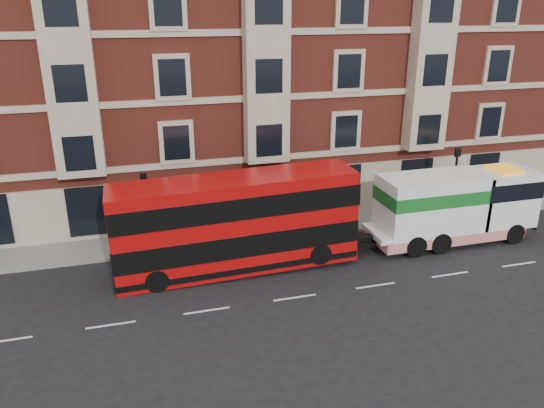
# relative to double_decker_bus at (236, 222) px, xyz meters

# --- Properties ---
(ground) EXTENTS (120.00, 120.00, 0.00)m
(ground) POSITION_rel_double_decker_bus_xyz_m (1.93, -3.46, -2.52)
(ground) COLOR black
(ground) RESTS_ON ground
(sidewalk) EXTENTS (90.00, 3.00, 0.15)m
(sidewalk) POSITION_rel_double_decker_bus_xyz_m (1.93, 4.04, -2.45)
(sidewalk) COLOR slate
(sidewalk) RESTS_ON ground
(victorian_terrace) EXTENTS (45.00, 12.00, 20.40)m
(victorian_terrace) POSITION_rel_double_decker_bus_xyz_m (2.43, 11.54, 7.54)
(victorian_terrace) COLOR maroon
(victorian_terrace) RESTS_ON ground
(lamp_post_west) EXTENTS (0.35, 0.15, 4.35)m
(lamp_post_west) POSITION_rel_double_decker_bus_xyz_m (-4.07, 2.74, 0.15)
(lamp_post_west) COLOR black
(lamp_post_west) RESTS_ON sidewalk
(lamp_post_east) EXTENTS (0.35, 0.15, 4.35)m
(lamp_post_east) POSITION_rel_double_decker_bus_xyz_m (13.93, 2.74, 0.15)
(lamp_post_east) COLOR black
(lamp_post_east) RESTS_ON sidewalk
(double_decker_bus) EXTENTS (11.77, 2.70, 4.76)m
(double_decker_bus) POSITION_rel_double_decker_bus_xyz_m (0.00, 0.00, 0.00)
(double_decker_bus) COLOR #B60A0A
(double_decker_bus) RESTS_ON ground
(tow_truck) EXTENTS (9.42, 2.79, 3.93)m
(tow_truck) POSITION_rel_double_decker_bus_xyz_m (12.06, 0.00, -0.44)
(tow_truck) COLOR white
(tow_truck) RESTS_ON ground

